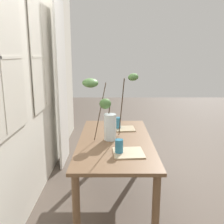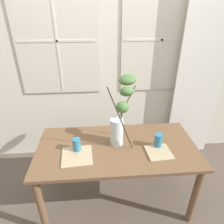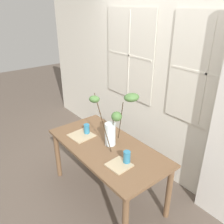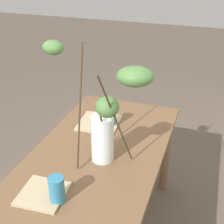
% 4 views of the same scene
% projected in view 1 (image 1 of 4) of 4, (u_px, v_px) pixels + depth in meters
% --- Properties ---
extents(ground, '(14.00, 14.00, 0.00)m').
position_uv_depth(ground, '(115.00, 202.00, 2.82)').
color(ground, brown).
extents(back_wall_with_windows, '(5.73, 0.14, 2.81)m').
position_uv_depth(back_wall_with_windows, '(21.00, 76.00, 2.50)').
color(back_wall_with_windows, silver).
rests_on(back_wall_with_windows, ground).
extents(curtain_sheer_side, '(0.61, 0.03, 2.37)m').
position_uv_depth(curtain_sheer_side, '(62.00, 85.00, 3.64)').
color(curtain_sheer_side, white).
rests_on(curtain_sheer_side, ground).
extents(dining_table, '(1.55, 0.76, 0.74)m').
position_uv_depth(dining_table, '(115.00, 149.00, 2.67)').
color(dining_table, brown).
rests_on(dining_table, ground).
extents(vase_with_branches, '(0.34, 0.63, 0.70)m').
position_uv_depth(vase_with_branches, '(106.00, 110.00, 2.62)').
color(vase_with_branches, silver).
rests_on(vase_with_branches, dining_table).
extents(drinking_glass_blue_left, '(0.07, 0.07, 0.13)m').
position_uv_depth(drinking_glass_blue_left, '(119.00, 147.00, 2.26)').
color(drinking_glass_blue_left, teal).
rests_on(drinking_glass_blue_left, dining_table).
extents(drinking_glass_blue_right, '(0.08, 0.08, 0.14)m').
position_uv_depth(drinking_glass_blue_right, '(117.00, 123.00, 3.02)').
color(drinking_glass_blue_right, teal).
rests_on(drinking_glass_blue_right, dining_table).
extents(plate_square_left, '(0.29, 0.29, 0.01)m').
position_uv_depth(plate_square_left, '(128.00, 153.00, 2.28)').
color(plate_square_left, tan).
rests_on(plate_square_left, dining_table).
extents(plate_square_right, '(0.24, 0.24, 0.01)m').
position_uv_depth(plate_square_right, '(125.00, 129.00, 3.02)').
color(plate_square_right, tan).
rests_on(plate_square_right, dining_table).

